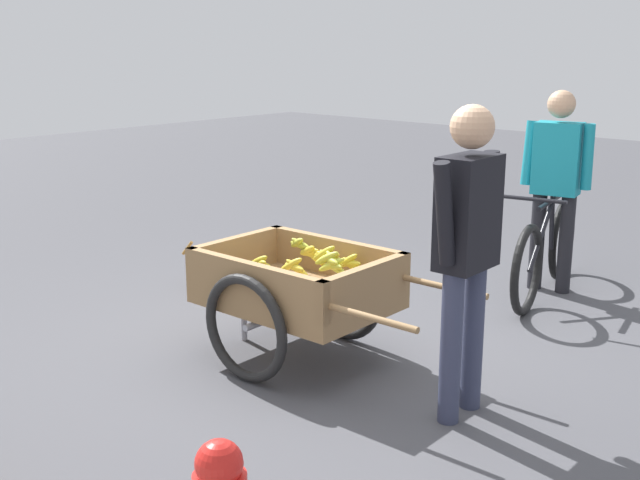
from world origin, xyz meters
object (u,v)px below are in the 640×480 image
Objects in this scene: fruit_cart at (298,290)px; plastic_bucket at (279,252)px; vendor_person at (467,236)px; cyclist_person at (556,174)px; dog at (221,258)px; bicycle at (546,251)px.

fruit_cart reaches higher than plastic_bucket.
fruit_cart is 2.10m from plastic_bucket.
fruit_cart is at bearing 0.99° from vendor_person.
cyclist_person is 2.35× the size of dog.
plastic_bucket is (0.19, -0.81, -0.15)m from dog.
plastic_bucket is at bearing -77.18° from dog.
bicycle is 2.49m from dog.
bicycle is at bearing 101.74° from cyclist_person.
fruit_cart is 1.49m from dog.
cyclist_person is at bearing -155.97° from plastic_bucket.
bicycle is (-0.55, -2.16, -0.09)m from fruit_cart.
fruit_cart is 7.12× the size of plastic_bucket.
cyclist_person is 6.62× the size of plastic_bucket.
bicycle is 1.06× the size of cyclist_person.
vendor_person reaches higher than bicycle.
fruit_cart is 2.41m from cyclist_person.
vendor_person is 0.99× the size of bicycle.
cyclist_person is (-0.51, -2.31, 0.48)m from fruit_cart.
cyclist_person reaches higher than dog.
fruit_cart is 1.02× the size of bicycle.
vendor_person is 6.90× the size of plastic_bucket.
dog is (2.51, -0.55, -0.70)m from vendor_person.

